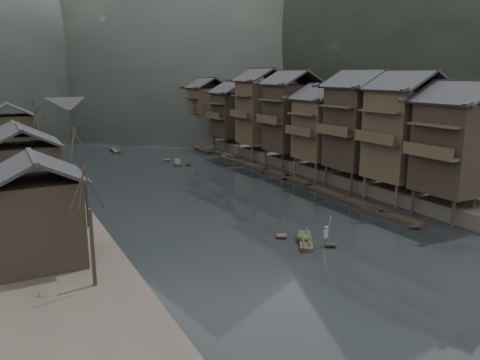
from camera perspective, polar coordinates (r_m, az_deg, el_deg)
water at (r=46.20m, az=2.88°, el=-4.76°), size 300.00×300.00×0.00m
right_bank at (r=97.68m, az=8.65°, el=4.99°), size 40.00×200.00×1.80m
stilt_houses at (r=69.45m, az=7.39°, el=8.45°), size 9.00×67.60×15.12m
left_houses at (r=58.58m, az=-25.53°, el=3.44°), size 8.10×53.20×8.73m
bare_trees at (r=62.23m, az=-22.55°, el=4.99°), size 3.97×72.61×7.94m
moored_sampans at (r=68.92m, az=2.81°, el=1.30°), size 3.26×60.77×0.47m
midriver_boats at (r=81.44m, az=-11.31°, el=2.85°), size 8.23×21.59×0.44m
stone_bridge at (r=112.48m, az=-16.28°, el=7.80°), size 40.00×6.00×9.00m
hero_sampan at (r=40.21m, az=7.99°, el=-7.28°), size 3.44×4.66×0.44m
cargo_heap at (r=40.10m, az=7.71°, el=-6.48°), size 1.10×1.44×0.66m
boatman at (r=39.32m, az=10.43°, el=-6.28°), size 0.61×0.44×1.57m
bamboo_pole at (r=38.73m, az=10.80°, el=-2.83°), size 1.35×2.30×3.29m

